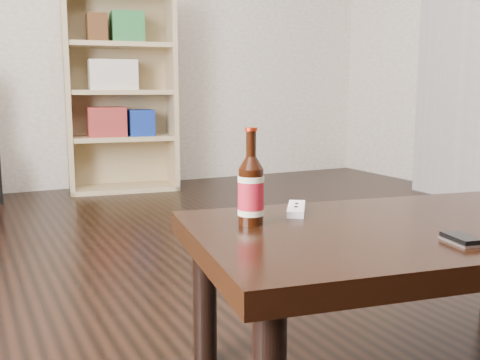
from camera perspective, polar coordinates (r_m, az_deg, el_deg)
name	(u,v)px	position (r m, az deg, el deg)	size (l,w,h in m)	color
floor	(283,347)	(1.73, 4.34, -16.54)	(5.00, 6.00, 0.01)	black
wall_back	(74,6)	(4.46, -16.52, 16.62)	(5.00, 0.02, 2.70)	#B2A79A
bookshelf	(119,88)	(4.26, -12.20, 9.12)	(0.82, 0.46, 1.45)	tan
coffee_table	(414,245)	(1.48, 17.30, -6.33)	(1.19, 0.81, 0.42)	black
beer_bottle	(251,191)	(1.38, 1.12, -1.09)	(0.08, 0.08, 0.24)	black
phone	(461,239)	(1.32, 21.52, -5.63)	(0.07, 0.10, 0.02)	#BCBCBF
remote	(296,209)	(1.54, 5.73, -2.94)	(0.13, 0.16, 0.02)	white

